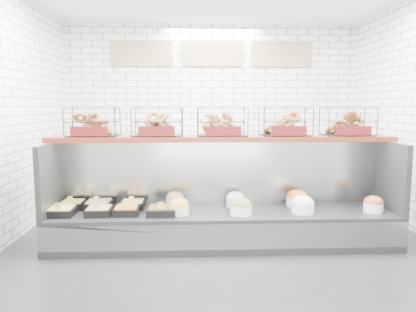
{
  "coord_description": "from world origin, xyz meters",
  "views": [
    {
      "loc": [
        -0.38,
        -4.34,
        1.62
      ],
      "look_at": [
        -0.17,
        0.45,
        1.02
      ],
      "focal_mm": 35.0,
      "sensor_mm": 36.0,
      "label": 1
    }
  ],
  "objects": [
    {
      "name": "ground",
      "position": [
        0.0,
        0.0,
        0.0
      ],
      "size": [
        5.5,
        5.5,
        0.0
      ],
      "primitive_type": "plane",
      "color": "black",
      "rests_on": "ground"
    },
    {
      "name": "room_shell",
      "position": [
        0.0,
        0.6,
        2.06
      ],
      "size": [
        5.02,
        5.51,
        3.01
      ],
      "color": "white",
      "rests_on": "ground"
    },
    {
      "name": "display_case",
      "position": [
        -0.02,
        0.34,
        0.33
      ],
      "size": [
        4.0,
        0.9,
        1.2
      ],
      "color": "black",
      "rests_on": "ground"
    },
    {
      "name": "bagel_shelf",
      "position": [
        0.0,
        0.52,
        1.38
      ],
      "size": [
        4.1,
        0.5,
        0.4
      ],
      "color": "#511B11",
      "rests_on": "display_case"
    },
    {
      "name": "prep_counter",
      "position": [
        -0.01,
        2.43,
        0.47
      ],
      "size": [
        4.0,
        0.6,
        1.2
      ],
      "color": "#93969B",
      "rests_on": "ground"
    }
  ]
}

